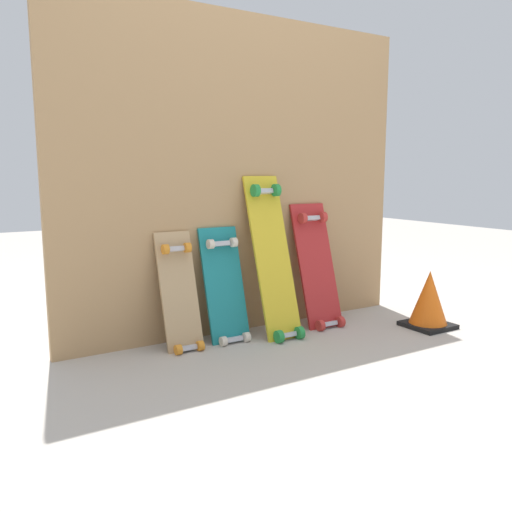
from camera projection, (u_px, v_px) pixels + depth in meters
ground_plane at (249, 331)px, 2.91m from camera, size 12.00×12.00×0.00m
plywood_wall_panel at (243, 177)px, 2.83m from camera, size 2.06×0.04×1.68m
skateboard_natural at (180, 298)px, 2.60m from camera, size 0.19×0.23×0.65m
skateboard_teal at (225, 291)px, 2.73m from camera, size 0.22×0.23×0.66m
skateboard_yellow at (274, 263)px, 2.80m from camera, size 0.21×0.34×0.91m
skateboard_red at (318, 271)px, 3.00m from camera, size 0.23×0.28×0.76m
traffic_cone at (429, 300)px, 2.96m from camera, size 0.24×0.24×0.32m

